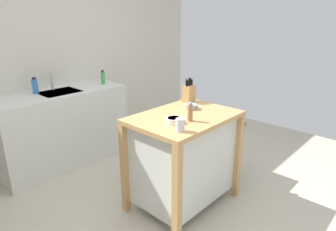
% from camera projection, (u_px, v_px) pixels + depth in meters
% --- Properties ---
extents(ground_plane, '(5.90, 5.90, 0.00)m').
position_uv_depth(ground_plane, '(177.00, 218.00, 2.65)').
color(ground_plane, '#BCB29E').
rests_on(ground_plane, ground).
extents(wall_back, '(4.90, 0.10, 2.60)m').
position_uv_depth(wall_back, '(49.00, 55.00, 3.59)').
color(wall_back, beige).
rests_on(wall_back, ground).
extents(kitchen_island, '(0.97, 0.69, 0.91)m').
position_uv_depth(kitchen_island, '(184.00, 156.00, 2.72)').
color(kitchen_island, tan).
rests_on(kitchen_island, ground).
extents(knife_block, '(0.11, 0.09, 0.25)m').
position_uv_depth(knife_block, '(189.00, 93.00, 2.97)').
color(knife_block, tan).
rests_on(knife_block, kitchen_island).
extents(bowl_ceramic_wide, '(0.12, 0.12, 0.04)m').
position_uv_depth(bowl_ceramic_wide, '(192.00, 106.00, 2.75)').
color(bowl_ceramic_wide, gray).
rests_on(bowl_ceramic_wide, kitchen_island).
extents(bowl_ceramic_small, '(0.14, 0.14, 0.05)m').
position_uv_depth(bowl_ceramic_small, '(174.00, 120.00, 2.38)').
color(bowl_ceramic_small, silver).
rests_on(bowl_ceramic_small, kitchen_island).
extents(drinking_cup, '(0.07, 0.07, 0.10)m').
position_uv_depth(drinking_cup, '(180.00, 125.00, 2.20)').
color(drinking_cup, silver).
rests_on(drinking_cup, kitchen_island).
extents(pepper_grinder, '(0.04, 0.04, 0.17)m').
position_uv_depth(pepper_grinder, '(190.00, 112.00, 2.41)').
color(pepper_grinder, '#9E7042').
rests_on(pepper_grinder, kitchen_island).
extents(trash_bin, '(0.36, 0.28, 0.63)m').
position_uv_depth(trash_bin, '(224.00, 150.00, 3.28)').
color(trash_bin, '#B7B2A8').
rests_on(trash_bin, ground).
extents(sink_counter, '(1.54, 0.60, 0.91)m').
position_uv_depth(sink_counter, '(63.00, 128.00, 3.55)').
color(sink_counter, silver).
rests_on(sink_counter, ground).
extents(sink_faucet, '(0.02, 0.02, 0.22)m').
position_uv_depth(sink_faucet, '(52.00, 81.00, 3.46)').
color(sink_faucet, '#B7BCC1').
rests_on(sink_faucet, sink_counter).
extents(bottle_dish_soap, '(0.05, 0.05, 0.18)m').
position_uv_depth(bottle_dish_soap, '(103.00, 78.00, 3.75)').
color(bottle_dish_soap, green).
rests_on(bottle_dish_soap, sink_counter).
extents(bottle_hand_soap, '(0.06, 0.06, 0.19)m').
position_uv_depth(bottle_hand_soap, '(35.00, 86.00, 3.29)').
color(bottle_hand_soap, blue).
rests_on(bottle_hand_soap, sink_counter).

